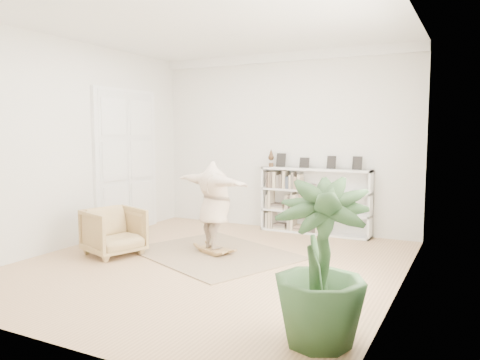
# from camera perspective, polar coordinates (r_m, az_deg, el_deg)

# --- Properties ---
(floor) EXTENTS (6.00, 6.00, 0.00)m
(floor) POSITION_cam_1_polar(r_m,az_deg,el_deg) (7.28, -3.70, -10.22)
(floor) COLOR #A98157
(floor) RESTS_ON ground
(room_shell) EXTENTS (6.00, 6.00, 6.00)m
(room_shell) POSITION_cam_1_polar(r_m,az_deg,el_deg) (9.74, 5.34, 14.70)
(room_shell) COLOR silver
(room_shell) RESTS_ON floor
(doors) EXTENTS (0.09, 1.78, 2.92)m
(doors) POSITION_cam_1_polar(r_m,az_deg,el_deg) (9.66, -13.64, 2.08)
(doors) COLOR white
(doors) RESTS_ON floor
(bookshelf) EXTENTS (2.20, 0.35, 1.64)m
(bookshelf) POSITION_cam_1_polar(r_m,az_deg,el_deg) (9.37, 9.12, -2.65)
(bookshelf) COLOR silver
(bookshelf) RESTS_ON floor
(armchair) EXTENTS (1.07, 1.06, 0.77)m
(armchair) POSITION_cam_1_polar(r_m,az_deg,el_deg) (7.99, -15.11, -6.09)
(armchair) COLOR tan
(armchair) RESTS_ON floor
(rug) EXTENTS (3.08, 2.81, 0.02)m
(rug) POSITION_cam_1_polar(r_m,az_deg,el_deg) (7.85, -3.11, -8.93)
(rug) COLOR tan
(rug) RESTS_ON floor
(rocker_board) EXTENTS (0.64, 0.52, 0.12)m
(rocker_board) POSITION_cam_1_polar(r_m,az_deg,el_deg) (7.84, -3.12, -8.49)
(rocker_board) COLOR olive
(rocker_board) RESTS_ON rug
(person) EXTENTS (1.83, 1.14, 1.45)m
(person) POSITION_cam_1_polar(r_m,az_deg,el_deg) (7.68, -3.15, -2.78)
(person) COLOR beige
(person) RESTS_ON rocker_board
(houseplant) EXTENTS (1.04, 1.04, 1.59)m
(houseplant) POSITION_cam_1_polar(r_m,az_deg,el_deg) (4.54, 9.72, -9.91)
(houseplant) COLOR #2C4D26
(houseplant) RESTS_ON floor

